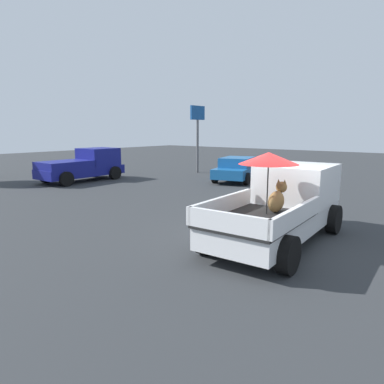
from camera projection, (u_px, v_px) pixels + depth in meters
ground_plane at (275, 242)px, 9.04m from camera, size 80.00×80.00×0.00m
pickup_truck_main at (284, 202)px, 9.22m from camera, size 5.13×2.44×2.35m
pickup_truck_far at (84, 165)px, 19.78m from camera, size 4.84×2.26×1.80m
parked_sedan_near at (238, 168)px, 19.74m from camera, size 4.61×2.83×1.33m
motel_sign at (198, 125)px, 23.12m from camera, size 1.40×0.16×4.40m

